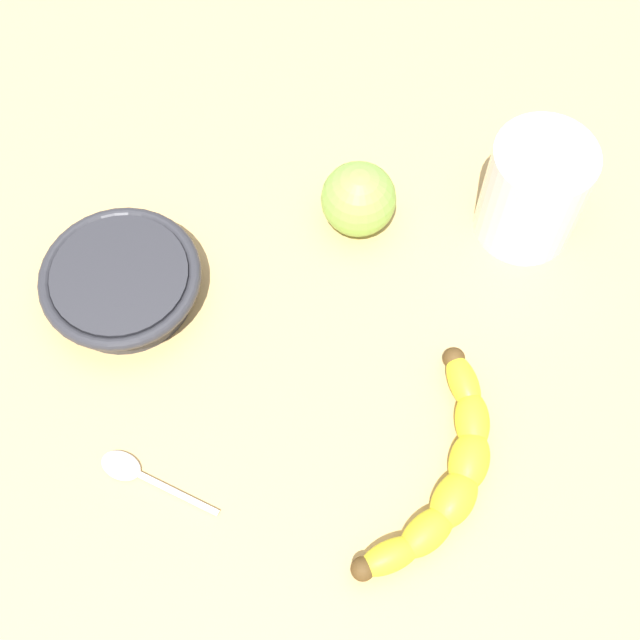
{
  "coord_description": "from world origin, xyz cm",
  "views": [
    {
      "loc": [
        2.12,
        37.52,
        75.27
      ],
      "look_at": [
        3.25,
        2.13,
        5.0
      ],
      "focal_mm": 49.29,
      "sensor_mm": 36.0,
      "label": 1
    }
  ],
  "objects": [
    {
      "name": "smoothie_glass",
      "position": [
        -16.05,
        -9.91,
        8.35
      ],
      "size": [
        9.38,
        9.38,
        11.15
      ],
      "color": "silver",
      "rests_on": "wooden_tabletop"
    },
    {
      "name": "green_apple_fruit",
      "position": [
        0.32,
        -9.97,
        6.58
      ],
      "size": [
        7.15,
        7.15,
        7.15
      ],
      "primitive_type": "sphere",
      "color": "#84B747",
      "rests_on": "wooden_tabletop"
    },
    {
      "name": "ceramic_bowl",
      "position": [
        21.43,
        -1.0,
        5.38
      ],
      "size": [
        14.77,
        14.77,
        3.94
      ],
      "color": "#2D2D33",
      "rests_on": "wooden_tabletop"
    },
    {
      "name": "banana",
      "position": [
        -7.78,
        15.9,
        4.69
      ],
      "size": [
        12.1,
        20.72,
        3.37
      ],
      "rotation": [
        0.0,
        0.0,
        4.31
      ],
      "color": "yellow",
      "rests_on": "wooden_tabletop"
    },
    {
      "name": "teaspoon",
      "position": [
        19.06,
        15.95,
        3.4
      ],
      "size": [
        10.82,
        5.89,
        0.8
      ],
      "rotation": [
        0.0,
        0.0,
        5.86
      ],
      "color": "silver",
      "rests_on": "wooden_tabletop"
    },
    {
      "name": "wooden_tabletop",
      "position": [
        0.0,
        0.0,
        1.5
      ],
      "size": [
        120.0,
        120.0,
        3.0
      ],
      "primitive_type": "cube",
      "color": "tan",
      "rests_on": "ground"
    }
  ]
}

